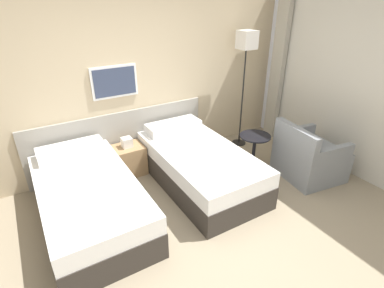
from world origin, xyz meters
The scene contains 8 objects.
ground_plane centered at (0.00, 0.00, 0.00)m, with size 16.00×16.00×0.00m, color gray.
wall_headboard centered at (-0.02, 2.09, 1.30)m, with size 10.00×0.10×2.70m.
bed_near_door centered at (-1.05, 1.06, 0.28)m, with size 1.03×1.97×0.66m.
bed_near_window centered at (0.45, 1.06, 0.28)m, with size 1.03×1.97×0.66m.
nightstand centered at (-0.30, 1.80, 0.23)m, with size 0.45×0.37×0.58m.
floor_lamp centered at (1.73, 1.73, 1.64)m, with size 0.25×0.25×1.91m.
side_table centered at (1.37, 0.96, 0.39)m, with size 0.46×0.46×0.55m.
armchair centered at (1.91, 0.39, 0.28)m, with size 0.88×0.90×0.82m.
Camera 1 is at (-1.47, -1.96, 2.43)m, focal length 28.00 mm.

